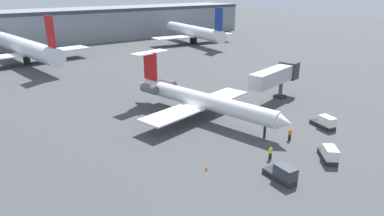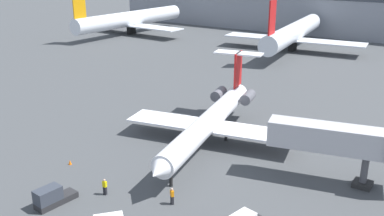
% 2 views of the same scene
% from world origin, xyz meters
% --- Properties ---
extents(ground_plane, '(400.00, 400.00, 0.10)m').
position_xyz_m(ground_plane, '(0.00, 0.00, -0.05)').
color(ground_plane, '#424447').
extents(regional_jet, '(22.10, 30.09, 9.19)m').
position_xyz_m(regional_jet, '(0.84, 0.18, 3.09)').
color(regional_jet, white).
rests_on(regional_jet, ground_plane).
extents(jet_bridge, '(14.06, 6.00, 6.39)m').
position_xyz_m(jet_bridge, '(17.61, -1.35, 4.68)').
color(jet_bridge, '#ADADB2').
rests_on(jet_bridge, ground_plane).
extents(ground_crew_marshaller, '(0.48, 0.43, 1.69)m').
position_xyz_m(ground_crew_marshaller, '(5.44, -14.35, 0.86)').
color(ground_crew_marshaller, black).
rests_on(ground_crew_marshaller, ground_plane).
extents(ground_crew_loader, '(0.42, 0.29, 1.69)m').
position_xyz_m(ground_crew_loader, '(-1.02, -16.61, 0.86)').
color(ground_crew_loader, black).
rests_on(ground_crew_loader, ground_plane).
extents(baggage_tug_lead, '(1.80, 4.12, 1.90)m').
position_xyz_m(baggage_tug_lead, '(-3.73, -20.75, 0.84)').
color(baggage_tug_lead, '#262628').
rests_on(baggage_tug_lead, ground_plane).
extents(baggage_tug_trailing, '(2.18, 4.20, 1.90)m').
position_xyz_m(baggage_tug_trailing, '(13.12, -14.68, 0.84)').
color(baggage_tug_trailing, '#262628').
rests_on(baggage_tug_trailing, ground_plane).
extents(baggage_tug_spare, '(3.67, 3.95, 1.90)m').
position_xyz_m(baggage_tug_spare, '(4.38, -21.05, 0.84)').
color(baggage_tug_spare, '#262628').
rests_on(baggage_tug_spare, ground_plane).
extents(traffic_cone_near, '(0.36, 0.36, 0.55)m').
position_xyz_m(traffic_cone_near, '(-8.92, -14.10, 0.28)').
color(traffic_cone_near, orange).
rests_on(traffic_cone_near, ground_plane).
extents(terminal_building, '(169.52, 20.68, 11.78)m').
position_xyz_m(terminal_building, '(0.00, 91.53, 5.90)').
color(terminal_building, gray).
rests_on(terminal_building, ground_plane).
extents(parked_airliner_west_mid, '(34.57, 40.83, 13.76)m').
position_xyz_m(parked_airliner_west_mid, '(-11.74, 58.72, 4.48)').
color(parked_airliner_west_mid, silver).
rests_on(parked_airliner_west_mid, ground_plane).
extents(parked_airliner_centre, '(30.66, 36.11, 13.39)m').
position_xyz_m(parked_airliner_centre, '(44.69, 59.95, 4.29)').
color(parked_airliner_centre, white).
rests_on(parked_airliner_centre, ground_plane).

